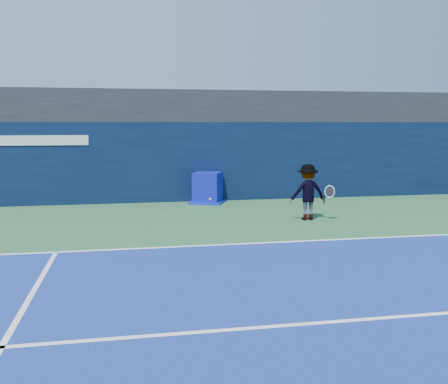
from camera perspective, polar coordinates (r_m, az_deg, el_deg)
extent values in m
plane|color=#2A5E34|center=(9.70, 9.70, -9.89)|extent=(80.00, 80.00, 0.00)
cube|color=white|center=(12.45, 4.90, -5.80)|extent=(24.00, 0.10, 0.01)
cube|color=white|center=(7.96, 14.83, -13.97)|extent=(24.00, 0.10, 0.01)
cube|color=black|center=(20.43, -1.44, 9.67)|extent=(36.00, 3.00, 1.20)
cube|color=black|center=(19.48, -0.95, 3.58)|extent=(36.00, 1.00, 3.00)
cube|color=white|center=(19.03, -22.04, 5.48)|extent=(4.50, 0.04, 0.35)
cube|color=#0B0F9E|center=(18.63, -1.89, 0.51)|extent=(1.25, 1.25, 1.14)
cube|color=#0C19AA|center=(18.71, -1.88, -1.11)|extent=(1.57, 1.57, 0.08)
imported|color=silver|center=(15.47, 9.54, -0.01)|extent=(1.11, 0.65, 1.71)
cylinder|color=black|center=(15.43, 11.41, -0.86)|extent=(0.08, 0.15, 0.27)
torus|color=white|center=(15.40, 11.99, 0.05)|extent=(0.32, 0.18, 0.31)
cylinder|color=black|center=(15.40, 11.99, 0.05)|extent=(0.26, 0.14, 0.26)
sphere|color=#D0E018|center=(13.87, -1.60, -0.80)|extent=(0.06, 0.06, 0.06)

